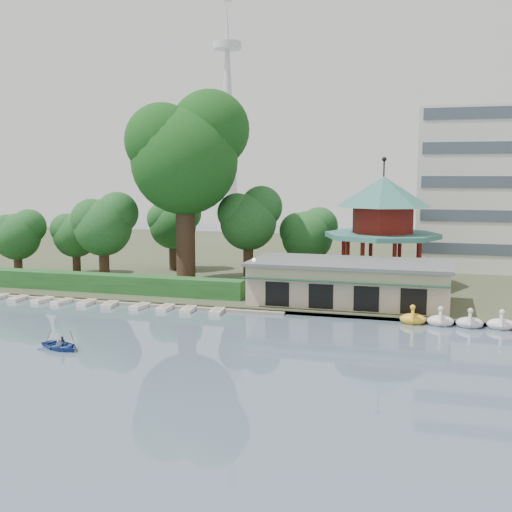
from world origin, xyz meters
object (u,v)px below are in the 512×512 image
at_px(boathouse, 350,282).
at_px(pavilion, 383,220).
at_px(rowboat_with_passengers, 60,342).
at_px(dock, 115,302).
at_px(big_tree, 186,151).

bearing_deg(boathouse, pavilion, 78.72).
distance_m(pavilion, rowboat_with_passengers, 36.96).
relative_size(dock, big_tree, 1.61).
bearing_deg(rowboat_with_passengers, dock, 105.14).
distance_m(dock, rowboat_with_passengers, 16.20).
xyz_separation_m(boathouse, rowboat_with_passengers, (-17.77, -20.41, -1.88)).
distance_m(dock, pavilion, 29.14).
bearing_deg(boathouse, big_tree, 161.75).
bearing_deg(pavilion, dock, -148.34).
xyz_separation_m(boathouse, big_tree, (-18.84, 6.21, 12.45)).
relative_size(boathouse, pavilion, 1.38).
bearing_deg(rowboat_with_passengers, big_tree, 92.31).
distance_m(boathouse, pavilion, 11.43).
relative_size(dock, boathouse, 1.83).
bearing_deg(dock, big_tree, 73.97).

